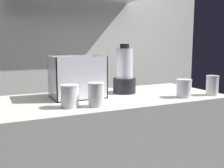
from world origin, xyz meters
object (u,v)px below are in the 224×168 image
(blender_pitcher, at_px, (124,74))
(juice_cup_pomegranate_left, at_px, (96,96))
(carrot_display_bin, at_px, (78,84))
(juice_cup_orange_right, at_px, (212,87))
(juice_cup_pomegranate_far_left, at_px, (70,97))
(juice_cup_pomegranate_middle, at_px, (184,90))

(blender_pitcher, relative_size, juice_cup_pomegranate_left, 2.59)
(carrot_display_bin, height_order, juice_cup_pomegranate_left, carrot_display_bin)
(juice_cup_orange_right, bearing_deg, blender_pitcher, 146.96)
(juice_cup_pomegranate_left, bearing_deg, carrot_display_bin, 91.60)
(juice_cup_pomegranate_left, relative_size, juice_cup_orange_right, 0.99)
(blender_pitcher, height_order, juice_cup_pomegranate_left, blender_pitcher)
(juice_cup_pomegranate_left, bearing_deg, juice_cup_pomegranate_far_left, 164.38)
(carrot_display_bin, bearing_deg, juice_cup_pomegranate_middle, -25.29)
(carrot_display_bin, relative_size, juice_cup_pomegranate_left, 2.46)
(carrot_display_bin, height_order, juice_cup_pomegranate_far_left, carrot_display_bin)
(carrot_display_bin, height_order, juice_cup_orange_right, carrot_display_bin)
(carrot_display_bin, xyz_separation_m, juice_cup_pomegranate_left, (0.01, -0.28, -0.02))
(carrot_display_bin, xyz_separation_m, juice_cup_pomegranate_middle, (0.59, -0.28, -0.03))
(blender_pitcher, relative_size, juice_cup_pomegranate_far_left, 2.77)
(juice_cup_pomegranate_far_left, bearing_deg, blender_pitcher, 29.08)
(juice_cup_pomegranate_middle, bearing_deg, juice_cup_pomegranate_left, 179.83)
(blender_pitcher, bearing_deg, carrot_display_bin, -178.13)
(juice_cup_pomegranate_far_left, bearing_deg, juice_cup_orange_right, -3.65)
(juice_cup_pomegranate_far_left, height_order, juice_cup_pomegranate_middle, juice_cup_pomegranate_far_left)
(blender_pitcher, height_order, juice_cup_pomegranate_far_left, blender_pitcher)
(carrot_display_bin, distance_m, juice_cup_pomegranate_left, 0.28)
(juice_cup_pomegranate_left, xyz_separation_m, juice_cup_pomegranate_middle, (0.58, -0.00, -0.01))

